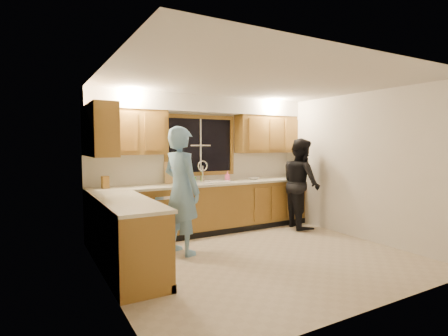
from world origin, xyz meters
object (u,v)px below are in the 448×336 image
object	(u,v)px
sink	(207,186)
man	(181,190)
dish_crate	(186,180)
soap_bottle	(227,176)
knife_block	(105,182)
woman	(301,183)
stove	(138,248)
dishwasher	(164,215)
bowl	(253,179)

from	to	relation	value
sink	man	xyz separation A→B (m)	(-0.89, -0.92, 0.08)
dish_crate	soap_bottle	world-z (taller)	soap_bottle
knife_block	soap_bottle	world-z (taller)	knife_block
man	woman	xyz separation A→B (m)	(2.65, 0.36, -0.07)
stove	soap_bottle	world-z (taller)	soap_bottle
woman	knife_block	xyz separation A→B (m)	(-3.54, 0.64, 0.15)
sink	dishwasher	xyz separation A→B (m)	(-0.85, -0.01, -0.45)
man	soap_bottle	bearing A→B (deg)	-72.73
sink	soap_bottle	xyz separation A→B (m)	(0.45, 0.04, 0.15)
stove	bowl	world-z (taller)	bowl
bowl	sink	bearing A→B (deg)	-179.89
stove	dish_crate	xyz separation A→B (m)	(1.37, 1.82, 0.53)
sink	knife_block	world-z (taller)	sink
soap_bottle	stove	bearing A→B (deg)	-140.28
sink	bowl	world-z (taller)	sink
sink	man	world-z (taller)	man
man	dish_crate	bearing A→B (deg)	-45.15
stove	knife_block	xyz separation A→B (m)	(0.01, 1.90, 0.57)
bowl	woman	bearing A→B (deg)	-37.55
dish_crate	woman	bearing A→B (deg)	-14.19
bowl	man	bearing A→B (deg)	-154.30
dishwasher	woman	xyz separation A→B (m)	(2.60, -0.55, 0.46)
knife_block	dish_crate	bearing A→B (deg)	-13.80
man	bowl	size ratio (longest dim) A/B	9.64
sink	knife_block	xyz separation A→B (m)	(-1.79, 0.08, 0.15)
sink	soap_bottle	bearing A→B (deg)	5.46
man	woman	world-z (taller)	man
man	soap_bottle	size ratio (longest dim) A/B	10.16
sink	stove	bearing A→B (deg)	-134.61
sink	soap_bottle	size ratio (longest dim) A/B	4.63
knife_block	bowl	bearing A→B (deg)	-11.68
dish_crate	sink	bearing A→B (deg)	1.18
sink	dish_crate	xyz separation A→B (m)	(-0.43, -0.01, 0.12)
sink	soap_bottle	world-z (taller)	sink
woman	bowl	xyz separation A→B (m)	(-0.73, 0.56, 0.08)
knife_block	dishwasher	bearing A→B (deg)	-15.76
stove	woman	xyz separation A→B (m)	(3.55, 1.26, 0.42)
man	bowl	bearing A→B (deg)	-82.65
sink	bowl	bearing A→B (deg)	0.11
dishwasher	man	xyz separation A→B (m)	(-0.04, -0.90, 0.53)
dishwasher	soap_bottle	xyz separation A→B (m)	(1.30, 0.06, 0.60)
stove	dish_crate	bearing A→B (deg)	53.06
dishwasher	soap_bottle	bearing A→B (deg)	2.54
man	knife_block	distance (m)	1.34
stove	soap_bottle	xyz separation A→B (m)	(2.25, 1.87, 0.56)
dish_crate	bowl	world-z (taller)	dish_crate
soap_bottle	bowl	distance (m)	0.58
man	sink	bearing A→B (deg)	-62.58
sink	dish_crate	world-z (taller)	sink
stove	man	xyz separation A→B (m)	(0.91, 0.91, 0.49)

